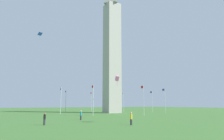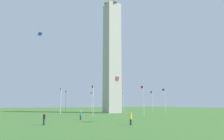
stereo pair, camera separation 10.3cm
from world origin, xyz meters
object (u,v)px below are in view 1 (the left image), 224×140
Objects in this scene: person_black_shirt at (45,119)px; flagpole_w at (152,100)px; flagpole_s at (144,99)px; kite_blue_diamond at (40,34)px; flagpole_n at (92,101)px; kite_pink_box at (117,78)px; flagpole_se at (93,99)px; flagpole_sw at (165,100)px; person_yellow_shirt at (131,119)px; flagpole_nw at (123,101)px; flagpole_ne at (66,100)px; obelisk_monument at (112,49)px; person_teal_shirt at (81,115)px; flagpole_e at (61,99)px.

flagpole_w is at bearing 20.52° from person_black_shirt.
kite_blue_diamond reaches higher than flagpole_s.
flagpole_n is 1.00× the size of flagpole_s.
flagpole_se is at bearing 46.63° from kite_pink_box.
flagpole_s is at bearing -95.35° from kite_pink_box.
kite_blue_diamond is at bearing 75.89° from flagpole_sw.
person_yellow_shirt is 0.65× the size of kite_pink_box.
flagpole_nw is (-5.11, -12.35, 0.00)m from flagpole_n.
flagpole_ne is 1.00× the size of flagpole_se.
obelisk_monument is 26.07× the size of person_black_shirt.
flagpole_w reaches higher than person_teal_shirt.
person_black_shirt is (-31.45, 45.58, -3.51)m from flagpole_w.
flagpole_nw is 4.46× the size of person_yellow_shirt.
kite_blue_diamond is at bearing 69.62° from person_black_shirt.
person_black_shirt is at bearing 115.26° from flagpole_sw.
flagpole_n is at bearing -50.72° from kite_blue_diamond.
obelisk_monument is 24.89m from flagpole_nw.
flagpole_e is 19.92m from kite_blue_diamond.
obelisk_monument is 24.83m from flagpole_sw.
flagpole_sw is (-12.29, -12.35, -17.70)m from obelisk_monument.
obelisk_monument is at bearing 135.14° from flagpole_nw.
flagpole_n is 2.91× the size of kite_pink_box.
kite_blue_diamond is at bearing 140.49° from flagpole_ne.
flagpole_s is (-29.81, -12.35, 0.00)m from flagpole_ne.
obelisk_monument is 5.57× the size of flagpole_e.
kite_pink_box reaches higher than flagpole_ne.
obelisk_monument reaches higher than flagpole_e.
person_teal_shirt is 0.64× the size of kite_pink_box.
flagpole_ne is 1.00× the size of flagpole_sw.
flagpole_e is at bearing 90.00° from flagpole_w.
flagpole_sw reaches higher than person_yellow_shirt.
kite_pink_box is (-29.09, -4.65, 5.07)m from flagpole_ne.
flagpole_w is at bearing -6.16° from person_teal_shirt.
flagpole_se is 1.00× the size of flagpole_sw.
flagpole_s and flagpole_sw have the same top height.
person_yellow_shirt reaches higher than person_teal_shirt.
kite_blue_diamond reaches higher than flagpole_sw.
person_black_shirt is at bearing 124.60° from flagpole_w.
flagpole_s is (-34.93, 0.00, 0.00)m from flagpole_n.
flagpole_s is (-17.46, -17.46, 0.00)m from flagpole_e.
obelisk_monument is 5.57× the size of flagpole_n.
flagpole_s is 1.00× the size of flagpole_nw.
person_black_shirt is at bearing 173.70° from kite_blue_diamond.
flagpole_s is at bearing 180.00° from obelisk_monument.
person_teal_shirt is (-7.55, 20.34, -3.48)m from flagpole_s.
obelisk_monument reaches higher than flagpole_ne.
flagpole_e is 1.00× the size of flagpole_nw.
flagpole_w is 45.46m from person_teal_shirt.
flagpole_e is 4.68× the size of person_black_shirt.
person_yellow_shirt is 1.05× the size of person_black_shirt.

